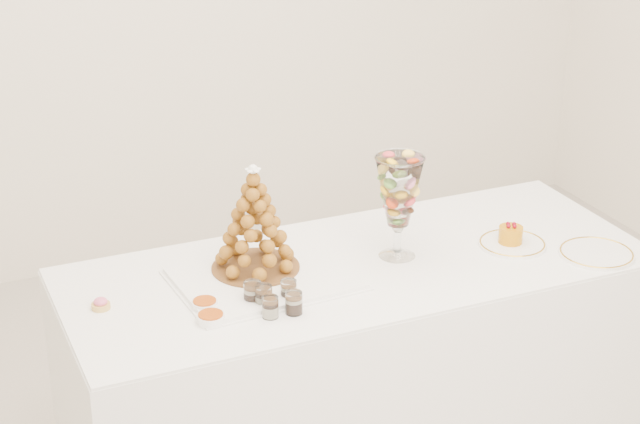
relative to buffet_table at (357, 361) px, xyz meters
name	(u,v)px	position (x,y,z in m)	size (l,w,h in m)	color
buffet_table	(357,361)	(0.00, 0.00, 0.00)	(1.96, 0.78, 0.74)	white
lace_tray	(265,279)	(-0.33, 0.01, 0.38)	(0.54, 0.41, 0.02)	white
macaron_vase	(399,193)	(0.15, 0.01, 0.60)	(0.16, 0.16, 0.35)	white
cake_plate	(512,244)	(0.55, -0.08, 0.38)	(0.23, 0.23, 0.01)	white
spare_plate	(596,254)	(0.77, -0.26, 0.38)	(0.25, 0.25, 0.01)	white
pink_tart	(101,304)	(-0.85, 0.04, 0.39)	(0.06, 0.06, 0.04)	tan
verrine_a	(253,293)	(-0.41, -0.12, 0.41)	(0.06, 0.06, 0.07)	white
verrine_b	(264,296)	(-0.39, -0.15, 0.41)	(0.05, 0.05, 0.07)	white
verrine_c	(289,290)	(-0.30, -0.14, 0.41)	(0.05, 0.05, 0.07)	white
verrine_d	(270,307)	(-0.39, -0.21, 0.41)	(0.05, 0.05, 0.07)	white
verrine_e	(294,303)	(-0.32, -0.22, 0.41)	(0.05, 0.05, 0.07)	white
ramekin_back	(205,305)	(-0.56, -0.09, 0.38)	(0.08, 0.08, 0.02)	white
ramekin_front	(211,319)	(-0.57, -0.18, 0.39)	(0.08, 0.08, 0.03)	white
croquembouche	(254,219)	(-0.33, 0.08, 0.56)	(0.29, 0.29, 0.36)	brown
mousse_cake	(511,234)	(0.54, -0.07, 0.41)	(0.08, 0.08, 0.07)	#C97C09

